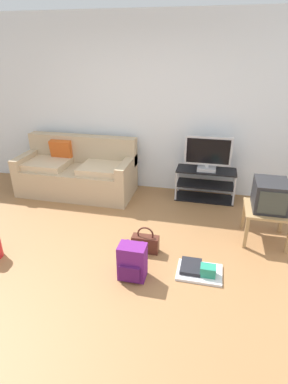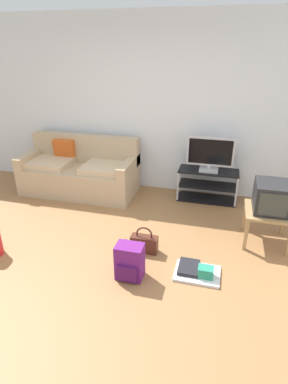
# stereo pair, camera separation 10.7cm
# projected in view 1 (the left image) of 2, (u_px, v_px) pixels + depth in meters

# --- Properties ---
(ground_plane) EXTENTS (9.00, 9.80, 0.02)m
(ground_plane) POSITION_uv_depth(u_px,v_px,m) (98.00, 276.00, 3.31)
(ground_plane) COLOR olive
(wall_back) EXTENTS (9.00, 0.10, 2.70)m
(wall_back) POSITION_uv_depth(u_px,v_px,m) (148.00, 107.00, 4.90)
(wall_back) COLOR silver
(wall_back) RESTS_ON ground_plane
(couch) EXTENTS (1.84, 0.83, 0.89)m
(couch) POSITION_uv_depth(u_px,v_px,m) (78.00, 172.00, 5.10)
(couch) COLOR tan
(couch) RESTS_ON ground_plane
(tv_stand) EXTENTS (0.91, 0.38, 0.49)m
(tv_stand) POSITION_uv_depth(u_px,v_px,m) (205.00, 184.00, 4.89)
(tv_stand) COLOR black
(tv_stand) RESTS_ON ground_plane
(flat_tv) EXTENTS (0.69, 0.22, 0.52)m
(flat_tv) POSITION_uv_depth(u_px,v_px,m) (208.00, 154.00, 4.65)
(flat_tv) COLOR #B2B2B7
(flat_tv) RESTS_ON tv_stand
(side_table) EXTENTS (0.54, 0.54, 0.43)m
(side_table) POSITION_uv_depth(u_px,v_px,m) (267.00, 213.00, 3.78)
(side_table) COLOR #9E7A4C
(side_table) RESTS_ON ground_plane
(crt_tv) EXTENTS (0.38, 0.45, 0.35)m
(crt_tv) POSITION_uv_depth(u_px,v_px,m) (270.00, 195.00, 3.69)
(crt_tv) COLOR #232326
(crt_tv) RESTS_ON side_table
(backpack) EXTENTS (0.28, 0.27, 0.39)m
(backpack) POSITION_uv_depth(u_px,v_px,m) (132.00, 262.00, 3.21)
(backpack) COLOR #661E70
(backpack) RESTS_ON ground_plane
(handbag) EXTENTS (0.31, 0.12, 0.33)m
(handbag) POSITION_uv_depth(u_px,v_px,m) (145.00, 243.00, 3.65)
(handbag) COLOR #4C2319
(handbag) RESTS_ON ground_plane
(floor_tray) EXTENTS (0.48, 0.35, 0.14)m
(floor_tray) POSITION_uv_depth(u_px,v_px,m) (199.00, 270.00, 3.32)
(floor_tray) COLOR silver
(floor_tray) RESTS_ON ground_plane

